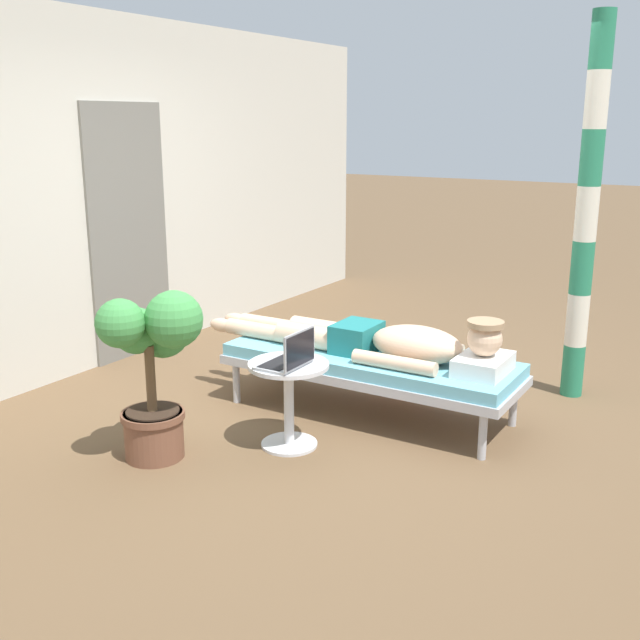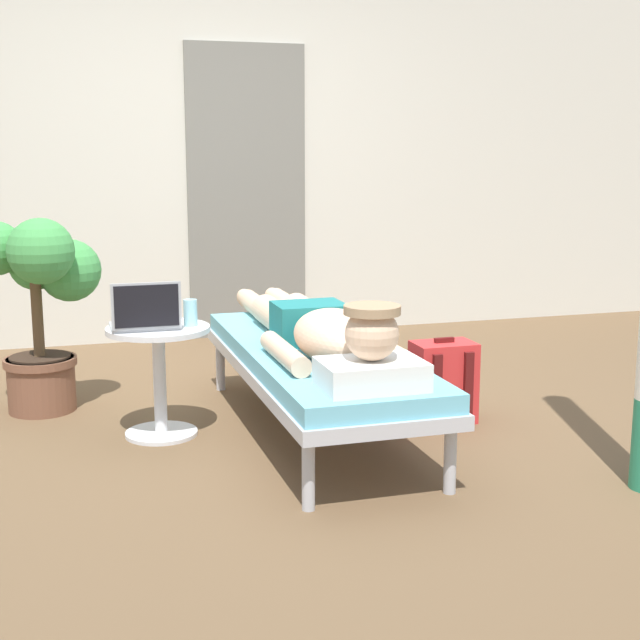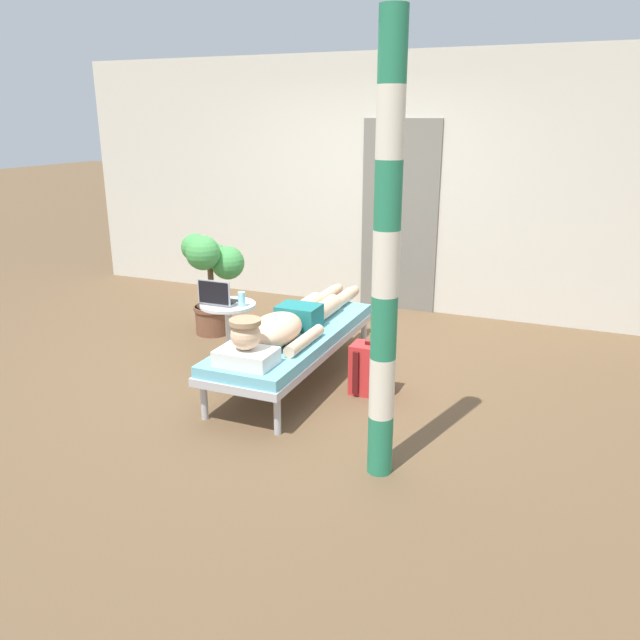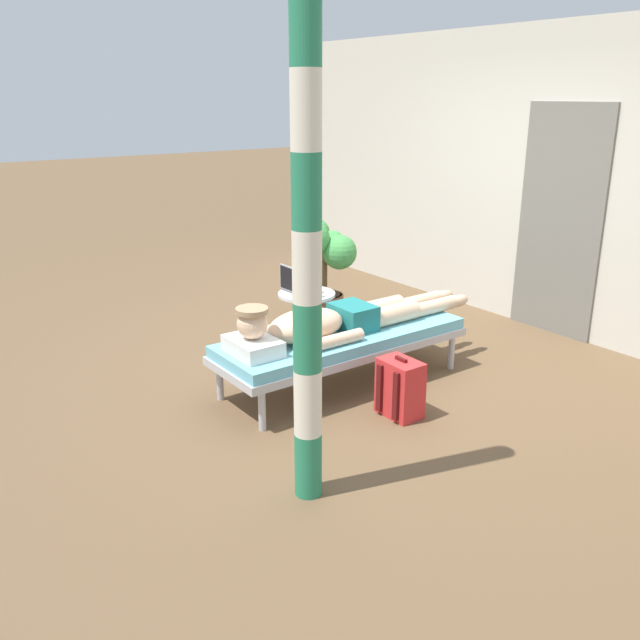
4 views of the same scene
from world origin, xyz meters
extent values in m
plane|color=brown|center=(0.00, 0.00, 0.00)|extent=(40.00, 40.00, 0.00)
cube|color=beige|center=(0.15, 2.23, 1.35)|extent=(7.60, 0.20, 2.70)
cube|color=slate|center=(0.33, 2.12, 1.02)|extent=(0.84, 0.03, 2.04)
cylinder|color=#B7B7BC|center=(-0.14, 0.70, 0.14)|extent=(0.05, 0.05, 0.28)
cylinder|color=#B7B7BC|center=(0.44, 0.70, 0.14)|extent=(0.05, 0.05, 0.28)
cylinder|color=#B7B7BC|center=(-0.14, -1.07, 0.14)|extent=(0.05, 0.05, 0.28)
cylinder|color=#B7B7BC|center=(0.44, -1.07, 0.14)|extent=(0.05, 0.05, 0.28)
cube|color=#B7B7BC|center=(0.15, -0.18, 0.31)|extent=(0.68, 1.97, 0.06)
cube|color=#6BB7CC|center=(0.15, -0.18, 0.38)|extent=(0.65, 1.93, 0.08)
cube|color=white|center=(0.15, -0.95, 0.47)|extent=(0.40, 0.28, 0.11)
sphere|color=beige|center=(0.15, -0.95, 0.64)|extent=(0.21, 0.21, 0.21)
cylinder|color=tan|center=(0.15, -0.95, 0.73)|extent=(0.22, 0.22, 0.03)
ellipsoid|color=beige|center=(0.15, -0.51, 0.54)|extent=(0.35, 0.60, 0.23)
cylinder|color=beige|center=(-0.07, -0.46, 0.46)|extent=(0.09, 0.55, 0.09)
cylinder|color=beige|center=(0.37, -0.46, 0.46)|extent=(0.09, 0.55, 0.09)
cube|color=#1E7272|center=(0.15, -0.08, 0.52)|extent=(0.33, 0.26, 0.19)
cylinder|color=beige|center=(0.06, 0.26, 0.49)|extent=(0.15, 0.42, 0.15)
cylinder|color=beige|center=(0.06, 0.69, 0.47)|extent=(0.11, 0.44, 0.11)
ellipsoid|color=beige|center=(0.06, 0.98, 0.47)|extent=(0.09, 0.20, 0.10)
cylinder|color=beige|center=(0.23, 0.26, 0.49)|extent=(0.15, 0.42, 0.15)
cylinder|color=beige|center=(0.23, 0.69, 0.47)|extent=(0.11, 0.44, 0.11)
ellipsoid|color=beige|center=(0.23, 0.98, 0.47)|extent=(0.09, 0.20, 0.10)
cylinder|color=silver|center=(-0.56, -0.01, 0.01)|extent=(0.34, 0.34, 0.02)
cylinder|color=silver|center=(-0.56, -0.01, 0.26)|extent=(0.06, 0.06, 0.48)
cylinder|color=silver|center=(-0.56, -0.01, 0.51)|extent=(0.48, 0.48, 0.02)
cube|color=#A5A8AD|center=(-0.62, -0.01, 0.53)|extent=(0.31, 0.22, 0.02)
cube|color=black|center=(-0.62, 0.00, 0.54)|extent=(0.27, 0.15, 0.00)
cube|color=#A5A8AD|center=(-0.62, -0.13, 0.64)|extent=(0.31, 0.01, 0.21)
cube|color=black|center=(-0.62, -0.13, 0.64)|extent=(0.29, 0.00, 0.19)
cylinder|color=#99D8E5|center=(-0.41, -0.03, 0.58)|extent=(0.06, 0.06, 0.12)
cube|color=red|center=(0.80, -0.19, 0.20)|extent=(0.30, 0.20, 0.40)
cube|color=red|center=(0.80, -0.07, 0.13)|extent=(0.23, 0.04, 0.18)
cube|color=#531212|center=(0.72, -0.31, 0.20)|extent=(0.04, 0.02, 0.34)
cube|color=#531212|center=(0.89, -0.31, 0.20)|extent=(0.04, 0.02, 0.34)
cube|color=#531212|center=(0.80, -0.19, 0.41)|extent=(0.10, 0.02, 0.02)
cylinder|color=brown|center=(-1.10, 0.57, 0.14)|extent=(0.34, 0.34, 0.28)
cylinder|color=brown|center=(-1.10, 0.57, 0.26)|extent=(0.37, 0.37, 0.04)
cylinder|color=#332319|center=(-1.10, 0.57, 0.29)|extent=(0.31, 0.31, 0.01)
cylinder|color=brown|center=(-1.10, 0.57, 0.48)|extent=(0.06, 0.06, 0.40)
sphere|color=#429347|center=(-0.93, 0.62, 0.72)|extent=(0.32, 0.32, 0.32)
sphere|color=#429347|center=(-1.10, 0.66, 0.75)|extent=(0.27, 0.27, 0.27)
sphere|color=#429347|center=(-1.27, 0.60, 0.84)|extent=(0.27, 0.27, 0.27)
sphere|color=#429347|center=(-1.06, 0.41, 0.84)|extent=(0.32, 0.32, 0.32)
cylinder|color=#267F59|center=(1.22, -1.25, 0.18)|extent=(0.15, 0.15, 0.37)
cylinder|color=silver|center=(1.22, -1.25, 0.55)|extent=(0.15, 0.15, 0.37)
cylinder|color=#267F59|center=(1.22, -1.25, 0.92)|extent=(0.15, 0.15, 0.37)
cylinder|color=silver|center=(1.22, -1.25, 1.29)|extent=(0.15, 0.15, 0.37)
cylinder|color=#267F59|center=(1.22, -1.25, 1.66)|extent=(0.15, 0.15, 0.37)
cylinder|color=silver|center=(1.22, -1.25, 2.03)|extent=(0.15, 0.15, 0.37)
cylinder|color=#267F59|center=(1.22, -1.25, 2.40)|extent=(0.15, 0.15, 0.37)
camera|label=1|loc=(-4.10, -2.37, 1.91)|focal=42.73mm
camera|label=2|loc=(-1.02, -4.13, 1.35)|focal=50.53mm
camera|label=3|loc=(2.22, -4.53, 2.06)|focal=35.72mm
camera|label=4|loc=(3.87, -3.11, 2.10)|focal=37.86mm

